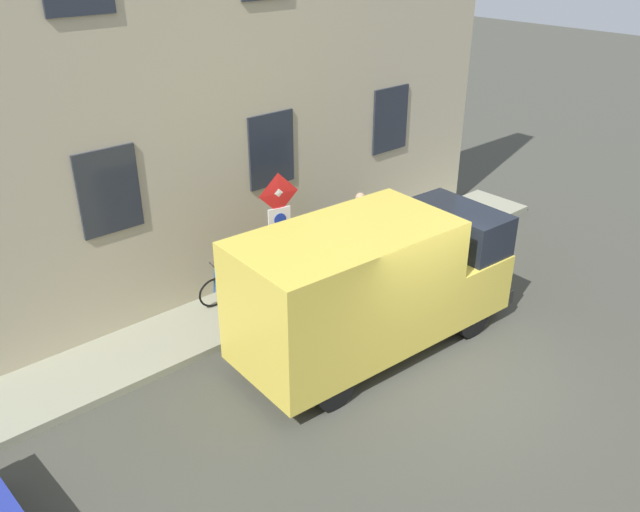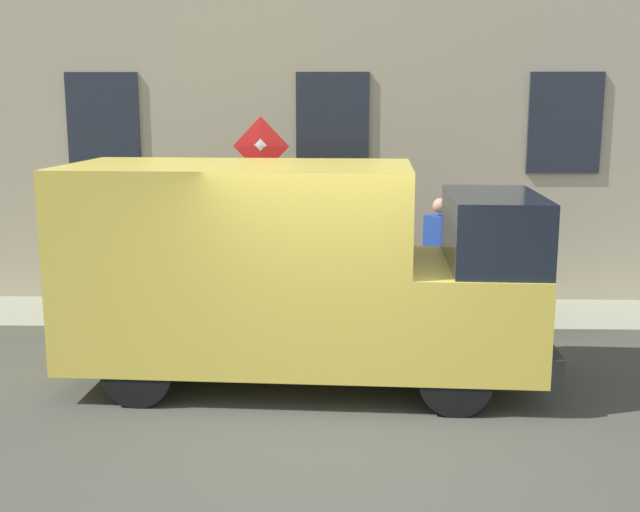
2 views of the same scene
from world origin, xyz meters
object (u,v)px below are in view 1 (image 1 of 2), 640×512
Objects in this scene: delivery_van at (371,284)px; bicycle_green at (313,254)px; bicycle_blue at (238,283)px; bicycle_purple at (346,241)px; litter_bin at (320,269)px; bicycle_red at (277,268)px; sign_post_stacked at (279,231)px; pedestrian at (360,227)px.

delivery_van is 3.17× the size of bicycle_green.
bicycle_purple is at bearing -172.96° from bicycle_blue.
bicycle_purple is 1.61m from litter_bin.
bicycle_blue is at bearing -0.92° from bicycle_red.
delivery_van reaches higher than bicycle_purple.
sign_post_stacked reaches higher than bicycle_green.
bicycle_purple and bicycle_red have the same top height.
pedestrian is at bearing 87.50° from bicycle_purple.
pedestrian is at bearing -80.53° from litter_bin.
delivery_van is 2.91m from bicycle_red.
bicycle_purple is 1.99m from bicycle_red.
sign_post_stacked is at bearing 56.05° from bicycle_red.
bicycle_green is (-0.00, 0.99, 0.00)m from bicycle_purple.
bicycle_purple is at bearing -70.79° from sign_post_stacked.
litter_bin is (-0.75, 1.43, 0.08)m from bicycle_purple.
delivery_van reaches higher than pedestrian.
bicycle_green is 1.99m from bicycle_blue.
bicycle_green is (2.79, -1.04, -0.82)m from delivery_van.
sign_post_stacked reaches higher than bicycle_blue.
bicycle_green is 1.00× the size of bicycle_red.
litter_bin is at bearing 36.19° from bicycle_purple.
pedestrian is at bearing 141.55° from bicycle_green.
bicycle_green is at bearing -173.02° from bicycle_blue.
bicycle_purple is 0.78m from pedestrian.
pedestrian is (-0.53, 0.10, 0.56)m from bicycle_purple.
bicycle_green is at bearing -60.46° from sign_post_stacked.
bicycle_green and bicycle_blue have the same top height.
bicycle_green is at bearing 179.09° from bicycle_red.
delivery_van is 3.55m from bicycle_purple.
litter_bin is at bearing 126.04° from bicycle_red.
bicycle_blue is at bearing 64.32° from litter_bin.
sign_post_stacked is 2.26m from bicycle_green.
sign_post_stacked is 1.59× the size of pedestrian.
bicycle_purple is at bearing 179.17° from bicycle_red.
bicycle_purple is at bearing 56.89° from delivery_van.
bicycle_purple is at bearing -139.84° from pedestrian.
bicycle_red is 1.90× the size of litter_bin.
bicycle_purple and bicycle_green have the same top height.
sign_post_stacked is at bearing 27.75° from bicycle_purple.
bicycle_blue is (2.79, 0.95, -0.82)m from delivery_van.
pedestrian is (2.27, -1.93, -0.26)m from delivery_van.
litter_bin is (-0.75, 0.43, 0.08)m from bicycle_green.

